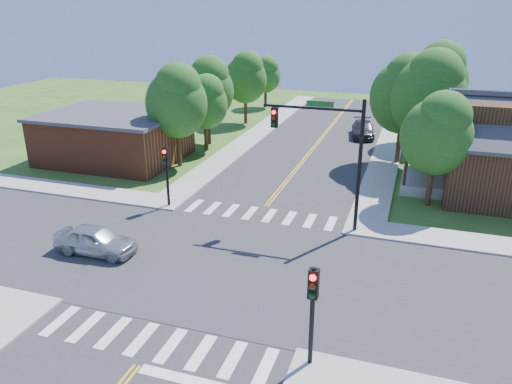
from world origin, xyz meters
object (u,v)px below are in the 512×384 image
(signal_mast_ne, at_px, (328,143))
(signal_pole_nw, at_px, (166,166))
(signal_pole_se, at_px, (313,299))
(car_silver, at_px, (96,241))
(car_dgrey, at_px, (363,130))

(signal_mast_ne, bearing_deg, signal_pole_nw, -179.93)
(signal_pole_nw, bearing_deg, signal_pole_se, -45.00)
(car_silver, bearing_deg, car_dgrey, -20.37)
(signal_pole_nw, xyz_separation_m, car_silver, (-0.59, -6.48, -1.96))
(signal_pole_se, distance_m, signal_pole_nw, 15.84)
(signal_pole_nw, distance_m, car_silver, 6.79)
(signal_pole_se, height_order, car_silver, signal_pole_se)
(signal_pole_se, relative_size, signal_pole_nw, 1.00)
(signal_pole_se, xyz_separation_m, car_dgrey, (-2.10, 32.05, -1.96))
(car_silver, bearing_deg, signal_pole_se, -112.68)
(car_dgrey, bearing_deg, signal_mast_ne, -97.66)
(car_silver, relative_size, car_dgrey, 0.82)
(signal_pole_se, distance_m, car_silver, 12.85)
(signal_pole_se, xyz_separation_m, signal_pole_nw, (-11.20, 11.20, 0.00))
(signal_mast_ne, distance_m, car_silver, 12.70)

